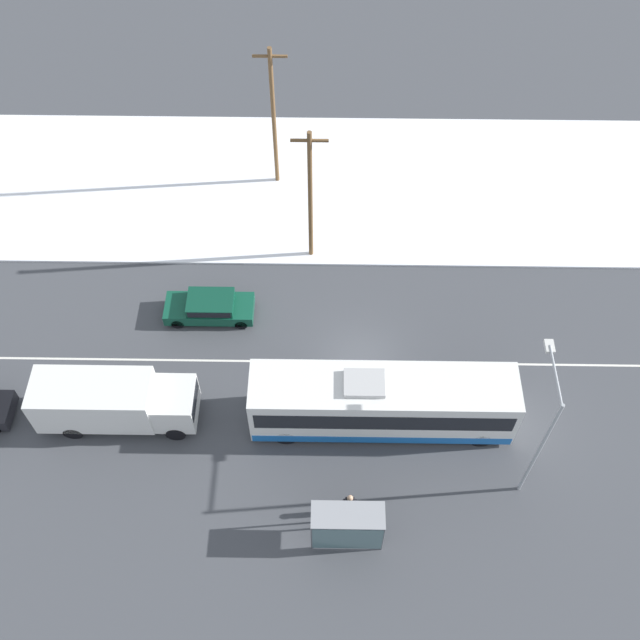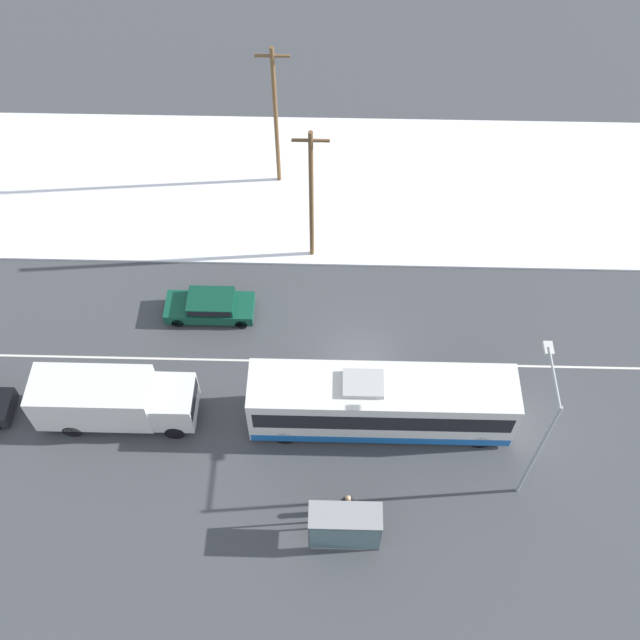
# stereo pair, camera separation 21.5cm
# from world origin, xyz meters

# --- Properties ---
(ground_plane) EXTENTS (120.00, 120.00, 0.00)m
(ground_plane) POSITION_xyz_m (0.00, 0.00, 0.00)
(ground_plane) COLOR #424449
(snow_lot) EXTENTS (80.00, 12.28, 0.12)m
(snow_lot) POSITION_xyz_m (0.00, 12.42, 0.06)
(snow_lot) COLOR white
(snow_lot) RESTS_ON ground_plane
(lane_marking_center) EXTENTS (60.00, 0.12, 0.00)m
(lane_marking_center) POSITION_xyz_m (0.00, 0.00, 0.00)
(lane_marking_center) COLOR silver
(lane_marking_center) RESTS_ON ground_plane
(city_bus) EXTENTS (11.97, 2.57, 3.54)m
(city_bus) POSITION_xyz_m (0.93, -3.27, 1.73)
(city_bus) COLOR white
(city_bus) RESTS_ON ground_plane
(box_truck) EXTENTS (7.34, 2.30, 2.82)m
(box_truck) POSITION_xyz_m (-11.44, -3.27, 1.58)
(box_truck) COLOR silver
(box_truck) RESTS_ON ground_plane
(sedan_car) EXTENTS (4.56, 1.80, 1.33)m
(sedan_car) POSITION_xyz_m (-7.65, 2.84, 0.74)
(sedan_car) COLOR #0F4733
(sedan_car) RESTS_ON ground_plane
(pedestrian_at_stop) EXTENTS (0.59, 0.26, 1.64)m
(pedestrian_at_stop) POSITION_xyz_m (-0.57, -7.77, 1.01)
(pedestrian_at_stop) COLOR #23232D
(pedestrian_at_stop) RESTS_ON ground_plane
(bus_shelter) EXTENTS (3.02, 1.20, 2.40)m
(bus_shelter) POSITION_xyz_m (-0.69, -9.12, 1.68)
(bus_shelter) COLOR gray
(bus_shelter) RESTS_ON ground_plane
(streetlamp) EXTENTS (0.36, 3.09, 7.57)m
(streetlamp) POSITION_xyz_m (7.02, -5.96, 4.83)
(streetlamp) COLOR #9EA3A8
(streetlamp) RESTS_ON ground_plane
(utility_pole_roadside) EXTENTS (1.80, 0.24, 8.62)m
(utility_pole_roadside) POSITION_xyz_m (-2.55, 7.05, 4.50)
(utility_pole_roadside) COLOR brown
(utility_pole_roadside) RESTS_ON ground_plane
(utility_pole_snowlot) EXTENTS (1.80, 0.24, 9.10)m
(utility_pole_snowlot) POSITION_xyz_m (-4.68, 12.85, 4.74)
(utility_pole_snowlot) COLOR brown
(utility_pole_snowlot) RESTS_ON ground_plane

